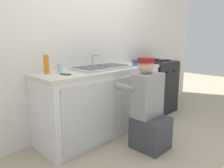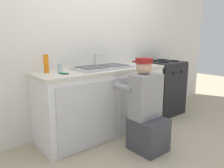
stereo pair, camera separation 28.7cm
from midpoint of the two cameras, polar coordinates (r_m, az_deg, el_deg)
name	(u,v)px [view 1 (the left image)]	position (r m, az deg, el deg)	size (l,w,h in m)	color
ground_plane	(117,138)	(3.04, -1.41, -14.01)	(12.00, 12.00, 0.00)	tan
back_wall	(85,44)	(3.23, -9.64, 10.37)	(6.00, 0.10, 2.50)	silver
counter_cabinet	(102,103)	(3.08, -5.20, -4.92)	(1.85, 0.62, 0.88)	white
countertop	(102,70)	(2.99, -5.48, 3.58)	(1.89, 0.62, 0.04)	beige
sink_double_basin	(102,67)	(2.98, -5.52, 4.36)	(0.80, 0.44, 0.19)	silver
stove_range	(155,86)	(4.02, 9.20, -0.57)	(0.64, 0.62, 0.95)	black
plumber_person	(148,111)	(2.67, 6.47, -7.19)	(0.42, 0.61, 1.10)	#3F3F47
soap_bottle_orange	(46,64)	(2.68, -19.75, 4.88)	(0.06, 0.06, 0.25)	orange
cell_phone	(65,74)	(2.59, -15.30, 2.52)	(0.07, 0.14, 0.01)	black
water_glass	(59,68)	(2.78, -16.48, 3.99)	(0.06, 0.06, 0.10)	#ADC6CC
coffee_mug	(135,62)	(3.30, 3.64, 5.63)	(0.13, 0.08, 0.09)	#335699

